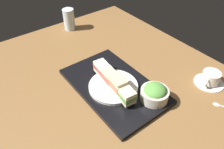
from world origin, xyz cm
name	(u,v)px	position (x,y,z in cm)	size (l,w,h in cm)	color
ground_plane	(123,95)	(0.00, 0.00, -1.50)	(140.00, 100.00, 3.00)	brown
serving_tray	(114,86)	(-4.54, -1.33, 0.88)	(44.65, 27.52, 1.76)	black
sandwich_plate	(113,86)	(-3.19, -2.53, 2.41)	(20.20, 20.20, 1.30)	silver
sandwich_nearmost	(102,69)	(-12.03, -1.54, 5.53)	(8.46, 5.82, 4.94)	#EFE5C1
sandwich_inner_near	(110,76)	(-6.14, -2.20, 5.63)	(8.26, 6.01, 5.12)	beige
sandwich_inner_far	(117,84)	(-0.25, -2.86, 6.23)	(8.48, 6.06, 6.33)	beige
sandwich_farmost	(126,94)	(5.64, -3.52, 5.58)	(8.33, 5.83, 5.03)	beige
salad_bowl	(155,93)	(11.39, 6.04, 4.97)	(10.79, 10.79, 6.96)	beige
coffee_cup	(210,79)	(18.23, 32.88, 2.59)	(12.45, 12.45, 5.86)	silver
drinking_glass	(69,19)	(-59.92, 8.99, 6.09)	(6.44, 6.44, 12.18)	silver
teaspoon	(221,105)	(28.78, 25.34, 0.35)	(10.03, 5.62, 0.80)	silver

